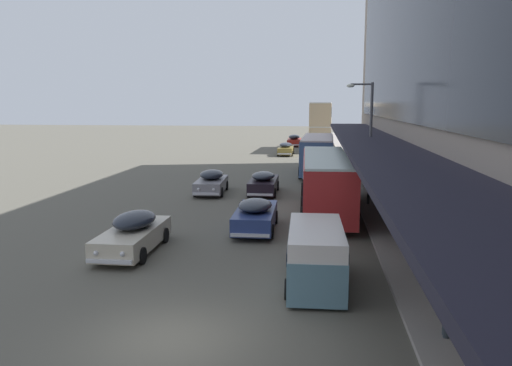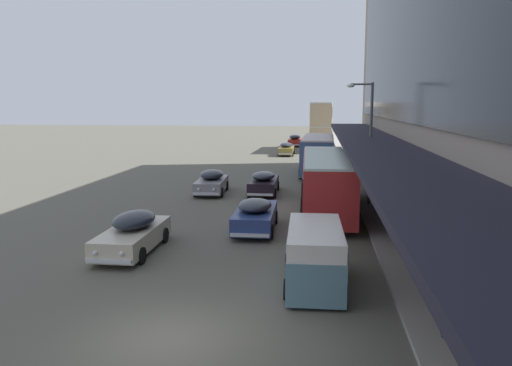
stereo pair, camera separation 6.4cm
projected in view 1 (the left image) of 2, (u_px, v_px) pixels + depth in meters
The scene contains 13 objects.
ground at pixel (171, 340), 12.56m from camera, with size 240.00×240.00×0.00m, color #59554A.
transit_bus_kerbside_front at pixel (326, 180), 27.11m from camera, with size 2.91×11.52×3.12m.
transit_bus_kerbside_rear at pixel (321, 124), 63.50m from camera, with size 3.07×10.02×6.02m.
transit_bus_kerbside_far at pixel (318, 152), 41.95m from camera, with size 2.95×10.23×3.16m.
sedan_far_back at pixel (264, 183), 32.75m from camera, with size 1.87×4.78×1.49m.
sedan_oncoming_front at pixel (255, 215), 23.31m from camera, with size 1.97×4.81×1.50m.
sedan_oncoming_rear at pixel (211, 182), 33.01m from camera, with size 2.08×4.65×1.54m.
sedan_lead_near at pixel (294, 140), 69.49m from camera, with size 1.91×4.85×1.62m.
sedan_trailing_near at pixel (286, 149), 57.49m from camera, with size 1.76×4.91×1.46m.
sedan_second_near at pixel (134, 233), 19.98m from camera, with size 1.93×4.93×1.59m.
vw_van at pixel (316, 252), 16.27m from camera, with size 1.99×4.59×1.96m.
pedestrian_at_kerb at pixel (448, 297), 12.30m from camera, with size 0.33×0.62×1.86m.
street_lamp at pixel (368, 134), 28.20m from camera, with size 1.50×0.28×6.91m.
Camera 1 is at (3.57, -11.43, 5.90)m, focal length 35.00 mm.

